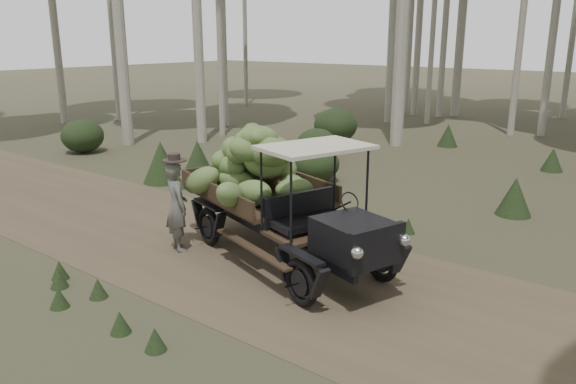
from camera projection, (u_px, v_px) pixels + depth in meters
name	position (u px, v px, depth m)	size (l,w,h in m)	color
ground	(319.00, 283.00, 8.57)	(120.00, 120.00, 0.00)	#473D2B
dirt_track	(319.00, 282.00, 8.57)	(70.00, 4.00, 0.01)	brown
banana_truck	(266.00, 178.00, 9.46)	(4.76, 2.84, 2.25)	black
farmer	(177.00, 205.00, 9.70)	(0.68, 0.57, 1.72)	#575650
undergrowth	(217.00, 207.00, 10.51)	(23.79, 23.57, 1.39)	#233319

